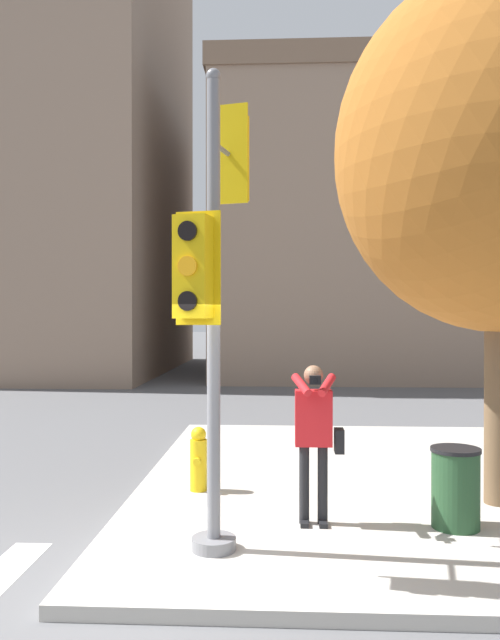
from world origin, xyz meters
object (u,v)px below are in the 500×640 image
Objects in this scene: person_photographer at (315,429)px; fire_hydrant at (199,459)px; traffic_signal_pole at (214,265)px; trash_bin at (456,488)px; street_tree at (499,153)px.

person_photographer reaches higher than fire_hydrant.
traffic_signal_pole is 3.12m from fire_hydrant.
traffic_signal_pole is 2.69× the size of person_photographer.
traffic_signal_pole is at bearing -163.31° from trash_bin.
traffic_signal_pole is 3.94m from street_tree.
person_photographer is 1.98m from fire_hydrant.
trash_bin is at bearing -130.00° from street_tree.
person_photographer is 0.27× the size of street_tree.
trash_bin is (2.51, 0.75, -2.33)m from traffic_signal_pole.
fire_hydrant is at bearing 101.85° from traffic_signal_pole.
person_photographer reaches higher than trash_bin.
trash_bin reaches higher than fire_hydrant.
street_tree is 3.97m from trash_bin.
traffic_signal_pole is at bearing -141.65° from person_photographer.
trash_bin is (2.93, -1.26, 0.02)m from fire_hydrant.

